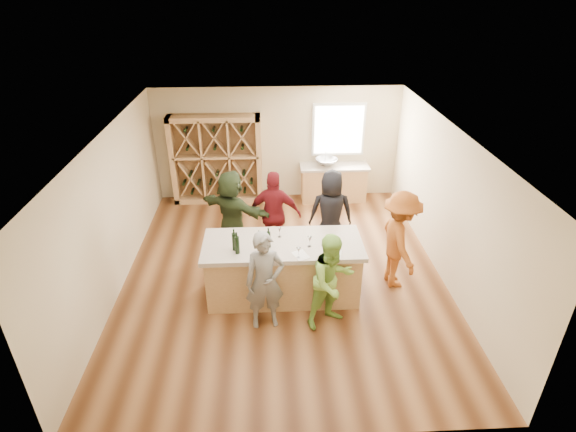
{
  "coord_description": "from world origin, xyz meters",
  "views": [
    {
      "loc": [
        -0.26,
        -7.11,
        5.11
      ],
      "look_at": [
        0.1,
        0.2,
        1.15
      ],
      "focal_mm": 28.0,
      "sensor_mm": 36.0,
      "label": 1
    }
  ],
  "objects_px": {
    "person_far_right": "(331,213)",
    "person_far_left": "(232,212)",
    "person_near_right": "(332,281)",
    "tasting_counter_base": "(283,271)",
    "wine_bottle_d": "(259,243)",
    "person_server": "(399,240)",
    "wine_bottle_a": "(234,242)",
    "person_near_left": "(265,281)",
    "sink": "(326,162)",
    "wine_bottle_b": "(237,245)",
    "wine_bottle_e": "(269,240)",
    "person_far_mid": "(275,214)",
    "wine_rack": "(217,160)"
  },
  "relations": [
    {
      "from": "tasting_counter_base",
      "to": "wine_bottle_b",
      "type": "relative_size",
      "value": 8.4
    },
    {
      "from": "wine_rack",
      "to": "wine_bottle_e",
      "type": "bearing_deg",
      "value": -72.96
    },
    {
      "from": "wine_bottle_d",
      "to": "person_server",
      "type": "xyz_separation_m",
      "value": [
        2.48,
        0.44,
        -0.3
      ]
    },
    {
      "from": "sink",
      "to": "person_far_right",
      "type": "distance_m",
      "value": 2.46
    },
    {
      "from": "tasting_counter_base",
      "to": "wine_bottle_a",
      "type": "height_order",
      "value": "wine_bottle_a"
    },
    {
      "from": "wine_bottle_b",
      "to": "person_far_mid",
      "type": "relative_size",
      "value": 0.17
    },
    {
      "from": "sink",
      "to": "person_far_mid",
      "type": "relative_size",
      "value": 0.3
    },
    {
      "from": "wine_bottle_e",
      "to": "person_server",
      "type": "height_order",
      "value": "person_server"
    },
    {
      "from": "wine_bottle_d",
      "to": "person_far_right",
      "type": "relative_size",
      "value": 0.16
    },
    {
      "from": "wine_bottle_d",
      "to": "person_server",
      "type": "height_order",
      "value": "person_server"
    },
    {
      "from": "wine_bottle_b",
      "to": "person_far_right",
      "type": "xyz_separation_m",
      "value": [
        1.77,
        1.66,
        -0.34
      ]
    },
    {
      "from": "wine_bottle_a",
      "to": "wine_bottle_e",
      "type": "distance_m",
      "value": 0.56
    },
    {
      "from": "person_far_right",
      "to": "wine_bottle_e",
      "type": "bearing_deg",
      "value": 53.56
    },
    {
      "from": "person_server",
      "to": "person_far_mid",
      "type": "height_order",
      "value": "person_server"
    },
    {
      "from": "wine_bottle_a",
      "to": "person_far_mid",
      "type": "relative_size",
      "value": 0.17
    },
    {
      "from": "wine_bottle_e",
      "to": "wine_bottle_b",
      "type": "bearing_deg",
      "value": -162.14
    },
    {
      "from": "wine_bottle_a",
      "to": "person_server",
      "type": "relative_size",
      "value": 0.17
    },
    {
      "from": "person_far_right",
      "to": "person_far_left",
      "type": "bearing_deg",
      "value": -0.83
    },
    {
      "from": "wine_bottle_d",
      "to": "person_far_right",
      "type": "xyz_separation_m",
      "value": [
        1.41,
        1.59,
        -0.33
      ]
    },
    {
      "from": "sink",
      "to": "wine_bottle_a",
      "type": "height_order",
      "value": "wine_bottle_a"
    },
    {
      "from": "wine_bottle_d",
      "to": "person_far_left",
      "type": "xyz_separation_m",
      "value": [
        -0.57,
        1.74,
        -0.34
      ]
    },
    {
      "from": "sink",
      "to": "person_far_left",
      "type": "height_order",
      "value": "person_far_left"
    },
    {
      "from": "wine_bottle_a",
      "to": "sink",
      "type": "bearing_deg",
      "value": 63.08
    },
    {
      "from": "wine_bottle_d",
      "to": "person_near_right",
      "type": "bearing_deg",
      "value": -26.46
    },
    {
      "from": "person_near_right",
      "to": "sink",
      "type": "bearing_deg",
      "value": 56.2
    },
    {
      "from": "wine_bottle_a",
      "to": "wine_bottle_d",
      "type": "height_order",
      "value": "wine_bottle_a"
    },
    {
      "from": "person_server",
      "to": "person_far_mid",
      "type": "xyz_separation_m",
      "value": [
        -2.2,
        1.13,
        -0.03
      ]
    },
    {
      "from": "person_near_left",
      "to": "person_near_right",
      "type": "relative_size",
      "value": 1.04
    },
    {
      "from": "tasting_counter_base",
      "to": "person_far_right",
      "type": "distance_m",
      "value": 1.76
    },
    {
      "from": "sink",
      "to": "wine_bottle_b",
      "type": "relative_size",
      "value": 1.75
    },
    {
      "from": "wine_rack",
      "to": "person_far_right",
      "type": "xyz_separation_m",
      "value": [
        2.49,
        -2.52,
        -0.2
      ]
    },
    {
      "from": "wine_bottle_e",
      "to": "person_far_left",
      "type": "relative_size",
      "value": 0.16
    },
    {
      "from": "wine_bottle_b",
      "to": "wine_bottle_d",
      "type": "distance_m",
      "value": 0.36
    },
    {
      "from": "person_near_right",
      "to": "tasting_counter_base",
      "type": "bearing_deg",
      "value": 106.07
    },
    {
      "from": "wine_bottle_a",
      "to": "person_near_right",
      "type": "relative_size",
      "value": 0.19
    },
    {
      "from": "person_far_mid",
      "to": "person_far_left",
      "type": "bearing_deg",
      "value": -1.43
    },
    {
      "from": "wine_bottle_a",
      "to": "person_far_left",
      "type": "relative_size",
      "value": 0.18
    },
    {
      "from": "wine_rack",
      "to": "wine_bottle_e",
      "type": "distance_m",
      "value": 4.2
    },
    {
      "from": "person_far_mid",
      "to": "wine_bottle_d",
      "type": "bearing_deg",
      "value": 88.88
    },
    {
      "from": "sink",
      "to": "person_near_left",
      "type": "bearing_deg",
      "value": -108.57
    },
    {
      "from": "wine_bottle_d",
      "to": "person_near_right",
      "type": "distance_m",
      "value": 1.34
    },
    {
      "from": "wine_rack",
      "to": "tasting_counter_base",
      "type": "relative_size",
      "value": 0.85
    },
    {
      "from": "sink",
      "to": "wine_bottle_a",
      "type": "distance_m",
      "value": 4.49
    },
    {
      "from": "wine_bottle_b",
      "to": "person_far_left",
      "type": "bearing_deg",
      "value": 96.69
    },
    {
      "from": "wine_rack",
      "to": "person_far_mid",
      "type": "bearing_deg",
      "value": -61.66
    },
    {
      "from": "person_near_right",
      "to": "person_server",
      "type": "height_order",
      "value": "person_server"
    },
    {
      "from": "wine_rack",
      "to": "wine_bottle_a",
      "type": "height_order",
      "value": "wine_rack"
    },
    {
      "from": "sink",
      "to": "person_far_right",
      "type": "height_order",
      "value": "person_far_right"
    },
    {
      "from": "sink",
      "to": "wine_bottle_e",
      "type": "height_order",
      "value": "wine_bottle_e"
    },
    {
      "from": "wine_bottle_a",
      "to": "person_near_right",
      "type": "bearing_deg",
      "value": -21.27
    }
  ]
}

